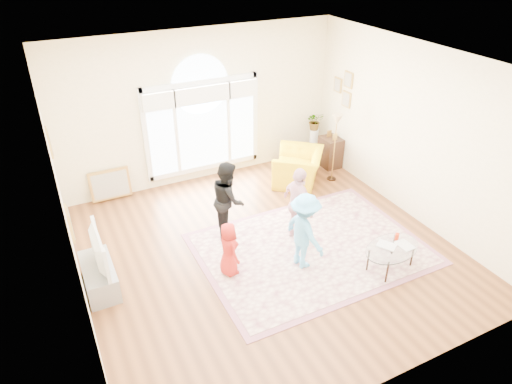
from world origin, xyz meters
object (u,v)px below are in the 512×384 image
area_rug (311,249)px  coffee_table (392,249)px  armchair (298,167)px  television (94,250)px  tv_console (99,277)px

area_rug → coffee_table: 1.37m
area_rug → armchair: (1.02, 2.18, 0.35)m
area_rug → coffee_table: coffee_table is taller
television → coffee_table: size_ratio=0.88×
area_rug → coffee_table: bearing=-49.3°
tv_console → area_rug: bearing=-10.4°
area_rug → armchair: size_ratio=3.26×
tv_console → armchair: armchair is taller
area_rug → tv_console: (-3.44, 0.63, 0.20)m
area_rug → tv_console: tv_console is taller
area_rug → armchair: armchair is taller
armchair → tv_console: bearing=-31.6°
area_rug → armchair: bearing=64.8°
television → armchair: size_ratio=0.91×
area_rug → tv_console: 3.50m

